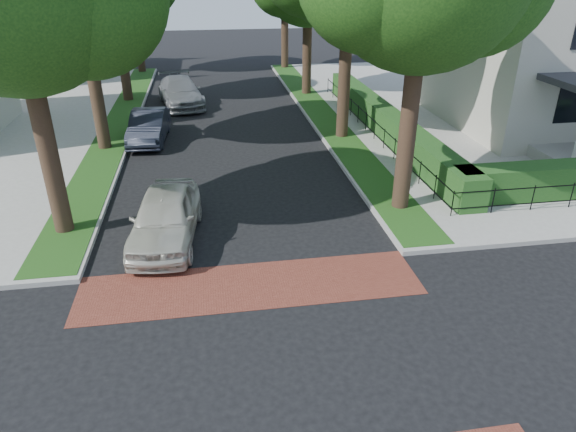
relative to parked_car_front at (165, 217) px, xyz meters
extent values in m
plane|color=black|center=(2.30, -6.10, -0.79)|extent=(120.00, 120.00, 0.00)
cube|color=gray|center=(21.80, 12.90, -0.71)|extent=(30.00, 30.00, 0.15)
cube|color=maroon|center=(2.30, -2.90, -0.78)|extent=(9.00, 2.20, 0.01)
cube|color=#1F4112|center=(7.70, 13.00, -0.63)|extent=(1.60, 29.80, 0.02)
cube|color=#1F4112|center=(-3.10, 13.00, -0.63)|extent=(1.60, 29.80, 0.02)
cylinder|color=black|center=(7.80, 0.90, 3.04)|extent=(0.56, 0.56, 7.35)
cylinder|color=black|center=(7.80, 8.90, 3.21)|extent=(0.56, 0.56, 7.70)
cylinder|color=black|center=(7.80, 17.90, 2.69)|extent=(0.56, 0.56, 6.65)
cylinder|color=black|center=(7.80, 26.90, 2.86)|extent=(0.56, 0.56, 7.00)
cylinder|color=black|center=(-3.20, 0.90, 2.86)|extent=(0.56, 0.56, 7.00)
cylinder|color=black|center=(-3.20, 8.90, 3.39)|extent=(0.56, 0.56, 8.05)
cylinder|color=black|center=(-3.20, 17.90, 2.79)|extent=(0.56, 0.56, 6.86)
cylinder|color=black|center=(-3.20, 26.90, 2.93)|extent=(0.56, 0.56, 7.14)
cube|color=#174317|center=(10.00, 8.90, -0.04)|extent=(1.00, 18.00, 1.20)
cube|color=#B7B4A5|center=(19.80, 9.90, 3.36)|extent=(12.00, 10.00, 8.00)
imported|color=beige|center=(0.00, 0.00, 0.00)|extent=(2.30, 4.78, 1.58)
imported|color=#1D212C|center=(-1.30, 9.98, -0.07)|extent=(1.79, 4.46, 1.44)
imported|color=gray|center=(0.00, 16.66, 0.00)|extent=(3.11, 5.73, 1.58)
camera|label=1|loc=(1.48, -14.26, 6.94)|focal=32.00mm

